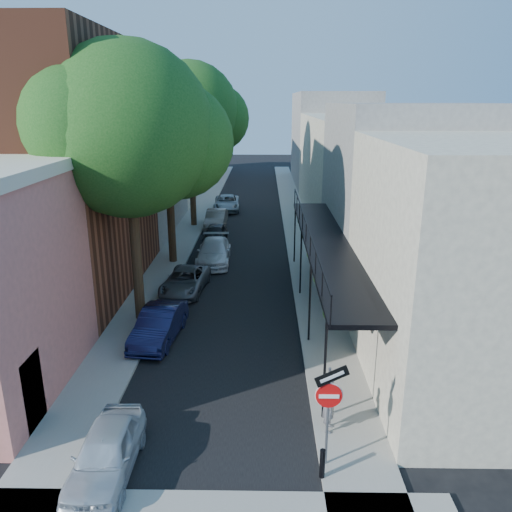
{
  "coord_description": "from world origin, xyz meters",
  "views": [
    {
      "loc": [
        1.53,
        -9.77,
        9.1
      ],
      "look_at": [
        1.19,
        10.45,
        2.8
      ],
      "focal_mm": 35.0,
      "sensor_mm": 36.0,
      "label": 1
    }
  ],
  "objects_px": {
    "oak_far": "(196,113)",
    "oak_near": "(140,133)",
    "parked_car_e": "(215,234)",
    "parked_car_c": "(185,281)",
    "bollard": "(322,464)",
    "sign_post": "(329,400)",
    "parked_car_d": "(214,252)",
    "parked_car_b": "(159,325)",
    "parked_car_f": "(216,219)",
    "parked_car_a": "(106,453)",
    "pedestrian": "(330,404)",
    "oak_mid": "(175,140)",
    "parked_car_g": "(227,203)"
  },
  "relations": [
    {
      "from": "parked_car_a",
      "to": "pedestrian",
      "type": "relative_size",
      "value": 2.18
    },
    {
      "from": "parked_car_a",
      "to": "parked_car_f",
      "type": "xyz_separation_m",
      "value": [
        0.37,
        25.85,
        0.06
      ]
    },
    {
      "from": "parked_car_b",
      "to": "parked_car_f",
      "type": "height_order",
      "value": "parked_car_f"
    },
    {
      "from": "bollard",
      "to": "parked_car_e",
      "type": "xyz_separation_m",
      "value": [
        -4.75,
        21.94,
        0.09
      ]
    },
    {
      "from": "parked_car_a",
      "to": "parked_car_c",
      "type": "relative_size",
      "value": 0.88
    },
    {
      "from": "sign_post",
      "to": "parked_car_d",
      "type": "height_order",
      "value": "sign_post"
    },
    {
      "from": "sign_post",
      "to": "bollard",
      "type": "xyz_separation_m",
      "value": [
        -0.16,
        -0.47,
        -1.52
      ]
    },
    {
      "from": "bollard",
      "to": "parked_car_a",
      "type": "relative_size",
      "value": 0.22
    },
    {
      "from": "sign_post",
      "to": "parked_car_a",
      "type": "relative_size",
      "value": 0.83
    },
    {
      "from": "parked_car_a",
      "to": "parked_car_e",
      "type": "height_order",
      "value": "parked_car_a"
    },
    {
      "from": "bollard",
      "to": "parked_car_c",
      "type": "distance_m",
      "value": 13.97
    },
    {
      "from": "parked_car_d",
      "to": "oak_near",
      "type": "bearing_deg",
      "value": -105.59
    },
    {
      "from": "oak_far",
      "to": "parked_car_a",
      "type": "height_order",
      "value": "oak_far"
    },
    {
      "from": "oak_mid",
      "to": "oak_far",
      "type": "xyz_separation_m",
      "value": [
        0.06,
        9.04,
        1.2
      ]
    },
    {
      "from": "oak_near",
      "to": "parked_car_c",
      "type": "relative_size",
      "value": 2.77
    },
    {
      "from": "oak_far",
      "to": "parked_car_c",
      "type": "height_order",
      "value": "oak_far"
    },
    {
      "from": "parked_car_b",
      "to": "parked_car_d",
      "type": "xyz_separation_m",
      "value": [
        1.2,
        9.93,
        0.02
      ]
    },
    {
      "from": "parked_car_c",
      "to": "parked_car_d",
      "type": "xyz_separation_m",
      "value": [
        0.97,
        4.66,
        0.1
      ]
    },
    {
      "from": "parked_car_b",
      "to": "parked_car_g",
      "type": "bearing_deg",
      "value": 94.21
    },
    {
      "from": "parked_car_d",
      "to": "parked_car_e",
      "type": "xyz_separation_m",
      "value": [
        -0.35,
        4.38,
        -0.06
      ]
    },
    {
      "from": "oak_mid",
      "to": "parked_car_c",
      "type": "xyz_separation_m",
      "value": [
        1.05,
        -4.84,
        -6.48
      ]
    },
    {
      "from": "parked_car_d",
      "to": "parked_car_a",
      "type": "bearing_deg",
      "value": -94.82
    },
    {
      "from": "oak_mid",
      "to": "parked_car_d",
      "type": "relative_size",
      "value": 2.21
    },
    {
      "from": "oak_mid",
      "to": "parked_car_f",
      "type": "distance_m",
      "value": 10.58
    },
    {
      "from": "bollard",
      "to": "parked_car_b",
      "type": "distance_m",
      "value": 9.46
    },
    {
      "from": "parked_car_c",
      "to": "parked_car_d",
      "type": "bearing_deg",
      "value": 83.69
    },
    {
      "from": "sign_post",
      "to": "parked_car_e",
      "type": "relative_size",
      "value": 0.84
    },
    {
      "from": "oak_mid",
      "to": "parked_car_d",
      "type": "height_order",
      "value": "oak_mid"
    },
    {
      "from": "parked_car_a",
      "to": "parked_car_d",
      "type": "relative_size",
      "value": 0.78
    },
    {
      "from": "bollard",
      "to": "parked_car_d",
      "type": "relative_size",
      "value": 0.17
    },
    {
      "from": "oak_mid",
      "to": "parked_car_b",
      "type": "distance_m",
      "value": 11.99
    },
    {
      "from": "oak_near",
      "to": "parked_car_e",
      "type": "height_order",
      "value": "oak_near"
    },
    {
      "from": "pedestrian",
      "to": "oak_near",
      "type": "bearing_deg",
      "value": 51.49
    },
    {
      "from": "parked_car_d",
      "to": "pedestrian",
      "type": "bearing_deg",
      "value": -74.38
    },
    {
      "from": "parked_car_b",
      "to": "pedestrian",
      "type": "height_order",
      "value": "pedestrian"
    },
    {
      "from": "sign_post",
      "to": "parked_car_f",
      "type": "relative_size",
      "value": 0.74
    },
    {
      "from": "oak_near",
      "to": "parked_car_f",
      "type": "distance_m",
      "value": 17.86
    },
    {
      "from": "parked_car_c",
      "to": "pedestrian",
      "type": "relative_size",
      "value": 2.49
    },
    {
      "from": "parked_car_b",
      "to": "parked_car_g",
      "type": "xyz_separation_m",
      "value": [
        0.89,
        24.66,
        -0.0
      ]
    },
    {
      "from": "oak_far",
      "to": "pedestrian",
      "type": "distance_m",
      "value": 26.79
    },
    {
      "from": "oak_near",
      "to": "parked_car_d",
      "type": "height_order",
      "value": "oak_near"
    },
    {
      "from": "oak_far",
      "to": "parked_car_d",
      "type": "xyz_separation_m",
      "value": [
        1.95,
        -9.21,
        -7.59
      ]
    },
    {
      "from": "parked_car_b",
      "to": "parked_car_f",
      "type": "relative_size",
      "value": 0.97
    },
    {
      "from": "oak_far",
      "to": "parked_car_c",
      "type": "relative_size",
      "value": 2.89
    },
    {
      "from": "oak_mid",
      "to": "parked_car_c",
      "type": "relative_size",
      "value": 2.48
    },
    {
      "from": "oak_near",
      "to": "parked_car_g",
      "type": "xyz_separation_m",
      "value": [
        1.66,
        22.53,
        -7.23
      ]
    },
    {
      "from": "parked_car_c",
      "to": "bollard",
      "type": "bearing_deg",
      "value": -61.93
    },
    {
      "from": "parked_car_d",
      "to": "parked_car_f",
      "type": "xyz_separation_m",
      "value": [
        -0.66,
        8.49,
        0.0
      ]
    },
    {
      "from": "oak_far",
      "to": "parked_car_a",
      "type": "relative_size",
      "value": 3.3
    },
    {
      "from": "oak_far",
      "to": "oak_near",
      "type": "bearing_deg",
      "value": -90.04
    }
  ]
}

